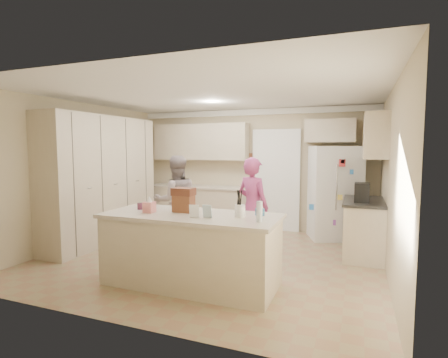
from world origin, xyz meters
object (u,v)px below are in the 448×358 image
at_px(teen_girl, 253,207).
at_px(coffee_maker, 362,192).
at_px(refrigerator, 335,193).
at_px(dollhouse_body, 184,204).
at_px(teen_boy, 176,201).
at_px(island_base, 191,251).
at_px(utensil_crock, 240,211).
at_px(tissue_box, 149,207).

bearing_deg(teen_girl, coffee_maker, -143.25).
relative_size(refrigerator, dollhouse_body, 6.92).
distance_m(coffee_maker, teen_boy, 3.13).
xyz_separation_m(island_base, dollhouse_body, (-0.15, 0.10, 0.60)).
xyz_separation_m(coffee_maker, teen_girl, (-1.66, -0.42, -0.26)).
height_order(utensil_crock, teen_boy, teen_boy).
height_order(refrigerator, coffee_maker, refrigerator).
height_order(island_base, teen_girl, teen_girl).
bearing_deg(island_base, teen_girl, 75.12).
bearing_deg(refrigerator, teen_girl, -146.38).
distance_m(coffee_maker, teen_girl, 1.73).
height_order(island_base, tissue_box, tissue_box).
bearing_deg(teen_girl, refrigerator, -103.79).
xyz_separation_m(coffee_maker, utensil_crock, (-1.40, -1.85, -0.07)).
bearing_deg(teen_boy, dollhouse_body, 83.74).
xyz_separation_m(tissue_box, teen_girl, (0.94, 1.58, -0.19)).
xyz_separation_m(island_base, tissue_box, (-0.55, -0.10, 0.56)).
relative_size(refrigerator, teen_boy, 1.10).
height_order(refrigerator, island_base, refrigerator).
relative_size(refrigerator, tissue_box, 12.86).
relative_size(island_base, dollhouse_body, 8.46).
xyz_separation_m(utensil_crock, teen_boy, (-1.70, 1.47, -0.18)).
xyz_separation_m(coffee_maker, island_base, (-2.05, -1.90, -0.63)).
relative_size(utensil_crock, teen_boy, 0.09).
height_order(coffee_maker, island_base, coffee_maker).
distance_m(refrigerator, teen_boy, 3.05).
height_order(refrigerator, tissue_box, refrigerator).
relative_size(refrigerator, island_base, 0.82).
bearing_deg(utensil_crock, tissue_box, -172.87).
xyz_separation_m(refrigerator, island_base, (-1.57, -3.08, -0.46)).
relative_size(refrigerator, utensil_crock, 12.00).
relative_size(island_base, teen_boy, 1.35).
bearing_deg(coffee_maker, teen_girl, -165.79).
relative_size(dollhouse_body, teen_boy, 0.16).
bearing_deg(tissue_box, dollhouse_body, 26.57).
height_order(refrigerator, dollhouse_body, refrigerator).
distance_m(coffee_maker, utensil_crock, 2.32).
bearing_deg(teen_boy, coffee_maker, 148.42).
bearing_deg(utensil_crock, refrigerator, 73.10).
bearing_deg(dollhouse_body, teen_girl, 68.51).
bearing_deg(teen_girl, teen_boy, 21.15).
xyz_separation_m(refrigerator, teen_girl, (-1.18, -1.60, -0.09)).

